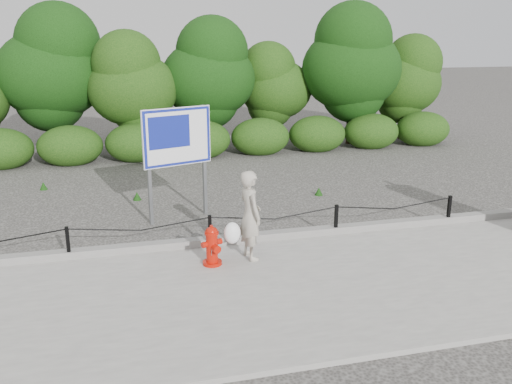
{
  "coord_description": "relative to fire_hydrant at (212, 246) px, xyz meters",
  "views": [
    {
      "loc": [
        -1.48,
        -9.31,
        3.93
      ],
      "look_at": [
        0.93,
        0.2,
        1.0
      ],
      "focal_mm": 38.0,
      "sensor_mm": 36.0,
      "label": 1
    }
  ],
  "objects": [
    {
      "name": "pedestrian",
      "position": [
        0.68,
        0.12,
        0.44
      ],
      "size": [
        0.73,
        0.64,
        1.59
      ],
      "rotation": [
        0.0,
        0.0,
        1.77
      ],
      "color": "#A39B8C",
      "rests_on": "sidewalk"
    },
    {
      "name": "curb",
      "position": [
        0.1,
        0.89,
        -0.27
      ],
      "size": [
        14.0,
        0.22,
        0.14
      ],
      "primitive_type": "cube",
      "color": "slate",
      "rests_on": "sidewalk"
    },
    {
      "name": "advertising_sign",
      "position": [
        -0.25,
        2.66,
        1.29
      ],
      "size": [
        1.46,
        0.55,
        2.43
      ],
      "rotation": [
        0.0,
        0.0,
        0.32
      ],
      "color": "slate",
      "rests_on": "ground"
    },
    {
      "name": "sidewalk",
      "position": [
        0.1,
        -1.16,
        -0.38
      ],
      "size": [
        14.0,
        4.0,
        0.08
      ],
      "primitive_type": "cube",
      "color": "gray",
      "rests_on": "ground"
    },
    {
      "name": "fire_hydrant",
      "position": [
        0.0,
        0.0,
        0.0
      ],
      "size": [
        0.42,
        0.42,
        0.71
      ],
      "rotation": [
        0.0,
        0.0,
        0.33
      ],
      "color": "#B61306",
      "rests_on": "sidewalk"
    },
    {
      "name": "chain_barrier",
      "position": [
        0.1,
        0.84,
        0.04
      ],
      "size": [
        10.06,
        0.06,
        0.6
      ],
      "color": "black",
      "rests_on": "sidewalk"
    },
    {
      "name": "treeline",
      "position": [
        0.82,
        9.79,
        2.09
      ],
      "size": [
        20.03,
        3.84,
        4.79
      ],
      "color": "black",
      "rests_on": "ground"
    },
    {
      "name": "ground",
      "position": [
        0.1,
        0.84,
        -0.42
      ],
      "size": [
        90.0,
        90.0,
        0.0
      ],
      "primitive_type": "plane",
      "color": "#2D2B28",
      "rests_on": "ground"
    }
  ]
}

